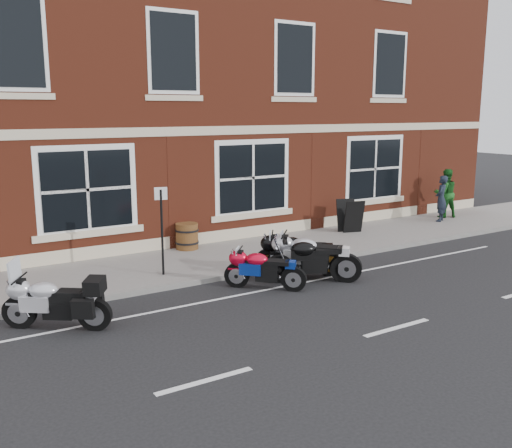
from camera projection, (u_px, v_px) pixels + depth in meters
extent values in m
plane|color=black|center=(301.00, 286.00, 13.09)|extent=(80.00, 80.00, 0.00)
cube|color=slate|center=(235.00, 256.00, 15.56)|extent=(30.00, 3.00, 0.12)
cube|color=slate|center=(267.00, 269.00, 14.25)|extent=(30.00, 0.16, 0.12)
cube|color=maroon|center=(130.00, 53.00, 20.63)|extent=(24.00, 12.00, 12.00)
cylinder|color=black|center=(20.00, 312.00, 10.54)|extent=(0.58, 0.48, 0.63)
cylinder|color=black|center=(95.00, 314.00, 10.43)|extent=(0.58, 0.48, 0.63)
cube|color=black|center=(54.00, 295.00, 10.42)|extent=(0.77, 0.66, 0.22)
ellipsoid|color=#B2B2B7|center=(46.00, 289.00, 10.41)|extent=(0.65, 0.61, 0.31)
cube|color=black|center=(74.00, 292.00, 10.38)|extent=(0.59, 0.53, 0.10)
cube|color=silver|center=(18.00, 269.00, 10.38)|extent=(0.28, 0.36, 0.44)
cylinder|color=black|center=(237.00, 275.00, 12.98)|extent=(0.49, 0.49, 0.58)
cylinder|color=black|center=(294.00, 279.00, 12.70)|extent=(0.49, 0.49, 0.58)
cube|color=black|center=(263.00, 263.00, 12.79)|extent=(0.66, 0.66, 0.20)
ellipsoid|color=#B90721|center=(257.00, 258.00, 12.79)|extent=(0.59, 0.59, 0.29)
cube|color=black|center=(279.00, 261.00, 12.69)|extent=(0.52, 0.52, 0.09)
cylinder|color=black|center=(269.00, 261.00, 13.97)|extent=(0.61, 0.50, 0.66)
cylinder|color=black|center=(330.00, 263.00, 13.86)|extent=(0.61, 0.50, 0.66)
cube|color=black|center=(297.00, 248.00, 13.85)|extent=(0.81, 0.69, 0.23)
ellipsoid|color=black|center=(291.00, 243.00, 13.84)|extent=(0.69, 0.64, 0.33)
cube|color=black|center=(314.00, 245.00, 13.81)|extent=(0.62, 0.55, 0.10)
cylinder|color=black|center=(281.00, 263.00, 13.72)|extent=(0.59, 0.60, 0.70)
cylinder|color=black|center=(347.00, 268.00, 13.36)|extent=(0.59, 0.60, 0.70)
cube|color=black|center=(311.00, 250.00, 13.48)|extent=(0.80, 0.81, 0.24)
ellipsoid|color=#B7B7BC|center=(305.00, 244.00, 13.49)|extent=(0.71, 0.71, 0.35)
cube|color=black|center=(330.00, 248.00, 13.36)|extent=(0.62, 0.63, 0.11)
cylinder|color=black|center=(279.00, 268.00, 13.32)|extent=(0.66, 0.44, 0.67)
cylinder|color=black|center=(343.00, 267.00, 13.41)|extent=(0.66, 0.44, 0.67)
cube|color=black|center=(309.00, 253.00, 13.29)|extent=(0.86, 0.63, 0.23)
ellipsoid|color=black|center=(303.00, 248.00, 13.26)|extent=(0.70, 0.62, 0.34)
cube|color=black|center=(327.00, 249.00, 13.30)|extent=(0.64, 0.52, 0.11)
imported|color=black|center=(441.00, 199.00, 20.00)|extent=(0.70, 0.64, 1.62)
imported|color=#17531A|center=(445.00, 193.00, 20.75)|extent=(1.04, 0.93, 1.77)
cylinder|color=#443112|center=(187.00, 236.00, 16.06)|extent=(0.63, 0.63, 0.73)
cylinder|color=black|center=(187.00, 242.00, 16.09)|extent=(0.66, 0.66, 0.05)
cylinder|color=black|center=(187.00, 230.00, 16.02)|extent=(0.66, 0.66, 0.05)
cylinder|color=black|center=(162.00, 233.00, 13.41)|extent=(0.06, 0.06, 2.05)
cube|color=silver|center=(161.00, 194.00, 13.23)|extent=(0.29, 0.12, 0.30)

